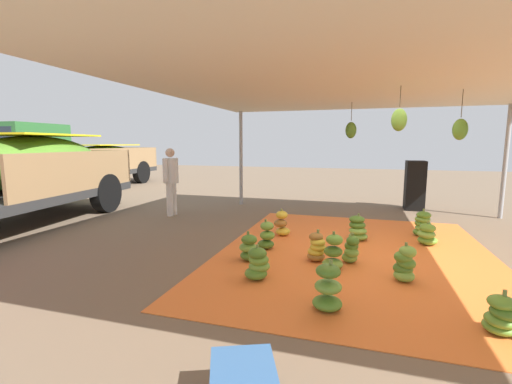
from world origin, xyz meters
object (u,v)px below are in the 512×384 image
object	(u,v)px
banana_bunch_11	(282,224)
banana_bunch_8	(328,289)
worker_0	(171,177)
banana_bunch_1	(358,229)
banana_bunch_7	(249,248)
banana_bunch_10	(317,248)
banana_bunch_13	(267,236)
banana_bunch_0	(405,264)
banana_bunch_2	(423,224)
banana_bunch_4	(333,253)
cargo_truck_far	(74,159)
banana_bunch_12	(427,235)
speaker_stack	(415,185)
banana_bunch_6	(351,250)
banana_bunch_5	(502,317)
banana_bunch_3	(258,264)

from	to	relation	value
banana_bunch_11	banana_bunch_8	bearing A→B (deg)	-158.14
banana_bunch_11	worker_0	distance (m)	3.33
banana_bunch_1	banana_bunch_8	size ratio (longest dim) A/B	0.88
banana_bunch_11	banana_bunch_7	bearing A→B (deg)	174.10
banana_bunch_8	banana_bunch_11	xyz separation A→B (m)	(2.82, 1.13, -0.01)
banana_bunch_10	banana_bunch_13	size ratio (longest dim) A/B	0.95
banana_bunch_0	banana_bunch_2	size ratio (longest dim) A/B	0.96
banana_bunch_4	cargo_truck_far	world-z (taller)	cargo_truck_far
banana_bunch_2	banana_bunch_13	world-z (taller)	banana_bunch_2
banana_bunch_12	speaker_stack	distance (m)	3.59
banana_bunch_4	banana_bunch_12	xyz separation A→B (m)	(1.67, -1.49, -0.05)
banana_bunch_6	speaker_stack	xyz separation A→B (m)	(4.90, -1.51, 0.46)
banana_bunch_7	banana_bunch_1	bearing A→B (deg)	-43.45
banana_bunch_12	worker_0	world-z (taller)	worker_0
banana_bunch_0	banana_bunch_11	xyz separation A→B (m)	(1.73, 2.01, 0.00)
banana_bunch_0	banana_bunch_10	size ratio (longest dim) A/B	1.06
banana_bunch_0	speaker_stack	bearing A→B (deg)	-8.75
banana_bunch_4	banana_bunch_8	size ratio (longest dim) A/B	0.96
banana_bunch_2	banana_bunch_6	world-z (taller)	banana_bunch_2
banana_bunch_6	banana_bunch_11	bearing A→B (deg)	47.33
banana_bunch_7	worker_0	distance (m)	4.01
banana_bunch_11	banana_bunch_5	bearing A→B (deg)	-136.19
banana_bunch_0	banana_bunch_11	distance (m)	2.65
banana_bunch_10	worker_0	bearing A→B (deg)	58.58
banana_bunch_8	banana_bunch_12	bearing A→B (deg)	-26.28
banana_bunch_7	banana_bunch_8	size ratio (longest dim) A/B	0.80
banana_bunch_3	banana_bunch_8	size ratio (longest dim) A/B	0.83
banana_bunch_13	cargo_truck_far	distance (m)	10.38
worker_0	speaker_stack	size ratio (longest dim) A/B	1.26
cargo_truck_far	banana_bunch_2	bearing A→B (deg)	-106.42
banana_bunch_7	banana_bunch_13	distance (m)	0.67
banana_bunch_7	cargo_truck_far	size ratio (longest dim) A/B	0.06
banana_bunch_12	speaker_stack	world-z (taller)	speaker_stack
banana_bunch_8	banana_bunch_5	bearing A→B (deg)	-90.69
banana_bunch_8	banana_bunch_10	world-z (taller)	banana_bunch_8
banana_bunch_2	banana_bunch_6	bearing A→B (deg)	147.09
banana_bunch_4	banana_bunch_1	bearing A→B (deg)	-10.94
banana_bunch_11	worker_0	xyz separation A→B (m)	(1.10, 3.06, 0.74)
banana_bunch_0	cargo_truck_far	xyz separation A→B (m)	(5.92, 11.07, 0.96)
banana_bunch_6	banana_bunch_13	size ratio (longest dim) A/B	0.91
banana_bunch_4	banana_bunch_11	world-z (taller)	banana_bunch_4
banana_bunch_5	banana_bunch_0	bearing A→B (deg)	32.62
banana_bunch_11	banana_bunch_12	world-z (taller)	banana_bunch_11
banana_bunch_10	cargo_truck_far	distance (m)	11.33
banana_bunch_8	banana_bunch_4	bearing A→B (deg)	1.75
banana_bunch_10	banana_bunch_13	xyz separation A→B (m)	(0.37, 0.89, 0.01)
banana_bunch_0	banana_bunch_6	world-z (taller)	banana_bunch_0
banana_bunch_0	banana_bunch_12	distance (m)	1.94
banana_bunch_3	banana_bunch_11	size ratio (longest dim) A/B	0.89
banana_bunch_6	banana_bunch_8	distance (m)	1.61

